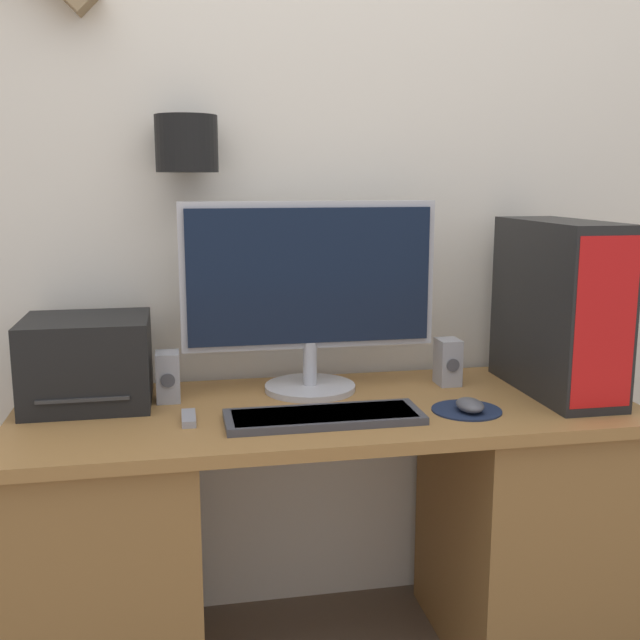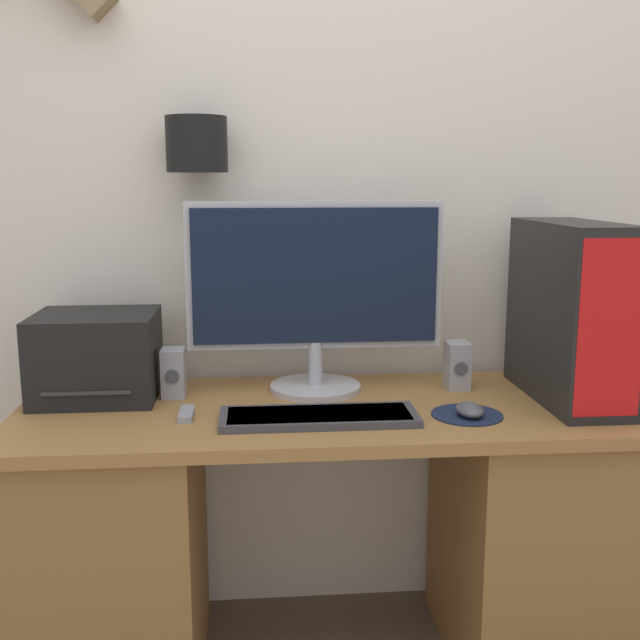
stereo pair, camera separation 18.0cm
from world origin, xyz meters
TOP-DOWN VIEW (x-y plane):
  - wall_back at (-0.01, 0.63)m, footprint 6.40×0.21m
  - desk at (0.00, 0.29)m, footprint 1.52×0.58m
  - monitor at (-0.02, 0.43)m, footprint 0.66×0.24m
  - keyboard at (-0.03, 0.18)m, footprint 0.46×0.16m
  - mousepad at (0.32, 0.18)m, footprint 0.17×0.17m
  - mouse at (0.32, 0.17)m, footprint 0.06×0.09m
  - computer_tower at (0.61, 0.30)m, footprint 0.17×0.44m
  - printer at (-0.58, 0.41)m, footprint 0.30×0.27m
  - speaker_left at (-0.39, 0.41)m, footprint 0.06×0.08m
  - speaker_right at (0.36, 0.42)m, footprint 0.06×0.08m
  - remote_control at (-0.34, 0.23)m, footprint 0.03×0.10m

SIDE VIEW (x-z plane):
  - desk at x=0.00m, z-range 0.01..0.72m
  - mousepad at x=0.32m, z-range 0.70..0.71m
  - remote_control at x=-0.34m, z-range 0.70..0.72m
  - keyboard at x=-0.03m, z-range 0.70..0.72m
  - mouse at x=0.32m, z-range 0.71..0.74m
  - speaker_left at x=-0.39m, z-range 0.70..0.83m
  - speaker_right at x=0.36m, z-range 0.70..0.83m
  - printer at x=-0.58m, z-range 0.70..0.92m
  - computer_tower at x=0.61m, z-range 0.70..1.15m
  - monitor at x=-0.02m, z-range 0.73..1.23m
  - wall_back at x=-0.01m, z-range -0.14..2.90m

